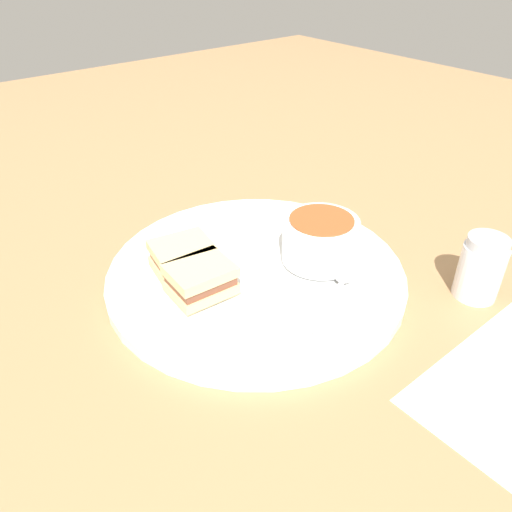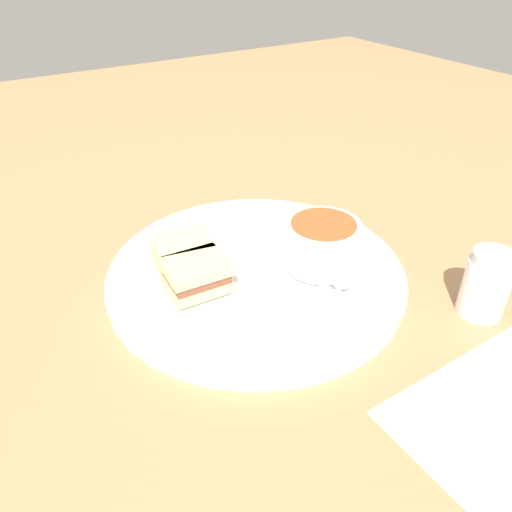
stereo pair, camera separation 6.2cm
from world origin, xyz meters
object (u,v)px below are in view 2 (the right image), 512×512
spoon (340,287)px  salt_shaker (486,284)px  sandwich_half_far (197,275)px  sandwich_half_near (184,252)px  soup_bowl (322,243)px

spoon → salt_shaker: bearing=-64.6°
spoon → sandwich_half_far: 0.17m
spoon → sandwich_half_far: (-0.14, 0.09, 0.01)m
sandwich_half_near → salt_shaker: salt_shaker is taller
spoon → sandwich_half_near: size_ratio=1.49×
sandwich_half_near → sandwich_half_far: (-0.01, -0.05, 0.00)m
sandwich_half_near → salt_shaker: 0.36m
sandwich_half_near → salt_shaker: (0.26, -0.25, 0.00)m
spoon → soup_bowl: bearing=48.2°
spoon → sandwich_half_near: sandwich_half_near is taller
sandwich_half_far → sandwich_half_near: bearing=80.8°
salt_shaker → sandwich_half_near: bearing=136.6°
sandwich_half_near → sandwich_half_far: same height
soup_bowl → sandwich_half_far: size_ratio=1.26×
soup_bowl → sandwich_half_near: soup_bowl is taller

